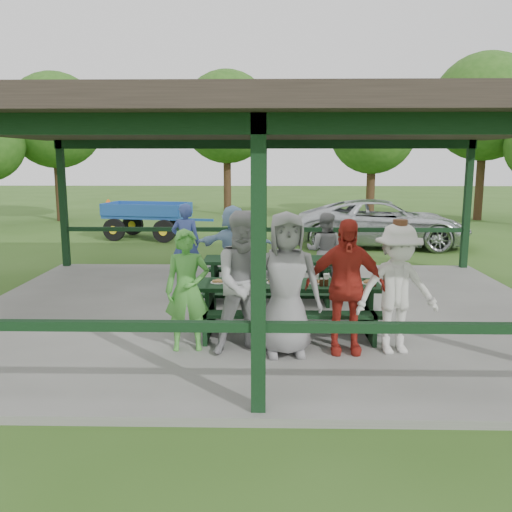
{
  "coord_description": "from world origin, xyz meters",
  "views": [
    {
      "loc": [
        0.08,
        -9.06,
        2.68
      ],
      "look_at": [
        -0.1,
        -0.3,
        1.1
      ],
      "focal_mm": 38.0,
      "sensor_mm": 36.0,
      "label": 1
    }
  ],
  "objects_px": {
    "contestant_grey_left": "(247,283)",
    "spectator_grey": "(325,251)",
    "contestant_red": "(345,286)",
    "pickup_truck": "(383,223)",
    "contestant_green": "(187,290)",
    "contestant_grey_mid": "(286,284)",
    "picnic_table_near": "(288,301)",
    "spectator_blue": "(186,242)",
    "contestant_white_fedora": "(397,289)",
    "spectator_lblue": "(233,246)",
    "farm_trailer": "(148,220)",
    "picnic_table_far": "(269,273)"
  },
  "relations": [
    {
      "from": "picnic_table_near",
      "to": "pickup_truck",
      "type": "relative_size",
      "value": 0.53
    },
    {
      "from": "pickup_truck",
      "to": "spectator_grey",
      "type": "bearing_deg",
      "value": 164.65
    },
    {
      "from": "contestant_grey_mid",
      "to": "contestant_red",
      "type": "height_order",
      "value": "contestant_grey_mid"
    },
    {
      "from": "spectator_lblue",
      "to": "pickup_truck",
      "type": "bearing_deg",
      "value": -120.2
    },
    {
      "from": "contestant_grey_left",
      "to": "picnic_table_far",
      "type": "bearing_deg",
      "value": 67.75
    },
    {
      "from": "contestant_green",
      "to": "pickup_truck",
      "type": "height_order",
      "value": "contestant_green"
    },
    {
      "from": "picnic_table_far",
      "to": "contestant_grey_mid",
      "type": "bearing_deg",
      "value": -85.98
    },
    {
      "from": "contestant_green",
      "to": "contestant_grey_left",
      "type": "relative_size",
      "value": 0.86
    },
    {
      "from": "contestant_grey_mid",
      "to": "spectator_lblue",
      "type": "xyz_separation_m",
      "value": [
        -0.93,
        3.83,
        -0.12
      ]
    },
    {
      "from": "contestant_white_fedora",
      "to": "spectator_grey",
      "type": "height_order",
      "value": "contestant_white_fedora"
    },
    {
      "from": "contestant_red",
      "to": "contestant_grey_mid",
      "type": "bearing_deg",
      "value": -173.7
    },
    {
      "from": "spectator_grey",
      "to": "farm_trailer",
      "type": "xyz_separation_m",
      "value": [
        -5.19,
        7.41,
        -0.22
      ]
    },
    {
      "from": "farm_trailer",
      "to": "pickup_truck",
      "type": "bearing_deg",
      "value": -0.23
    },
    {
      "from": "spectator_grey",
      "to": "contestant_red",
      "type": "bearing_deg",
      "value": 103.19
    },
    {
      "from": "contestant_grey_mid",
      "to": "contestant_red",
      "type": "distance_m",
      "value": 0.8
    },
    {
      "from": "picnic_table_far",
      "to": "contestant_red",
      "type": "distance_m",
      "value": 3.04
    },
    {
      "from": "contestant_green",
      "to": "contestant_grey_mid",
      "type": "distance_m",
      "value": 1.34
    },
    {
      "from": "picnic_table_far",
      "to": "spectator_blue",
      "type": "height_order",
      "value": "spectator_blue"
    },
    {
      "from": "picnic_table_near",
      "to": "pickup_truck",
      "type": "distance_m",
      "value": 9.34
    },
    {
      "from": "spectator_lblue",
      "to": "farm_trailer",
      "type": "relative_size",
      "value": 0.44
    },
    {
      "from": "spectator_blue",
      "to": "contestant_grey_left",
      "type": "bearing_deg",
      "value": 108.96
    },
    {
      "from": "contestant_green",
      "to": "contestant_grey_left",
      "type": "bearing_deg",
      "value": -14.97
    },
    {
      "from": "contestant_grey_left",
      "to": "farm_trailer",
      "type": "xyz_separation_m",
      "value": [
        -3.77,
        11.14,
        -0.41
      ]
    },
    {
      "from": "contestant_green",
      "to": "spectator_lblue",
      "type": "distance_m",
      "value": 3.7
    },
    {
      "from": "picnic_table_near",
      "to": "spectator_lblue",
      "type": "bearing_deg",
      "value": 108.99
    },
    {
      "from": "pickup_truck",
      "to": "contestant_green",
      "type": "bearing_deg",
      "value": 160.83
    },
    {
      "from": "contestant_green",
      "to": "contestant_white_fedora",
      "type": "bearing_deg",
      "value": -8.48
    },
    {
      "from": "spectator_lblue",
      "to": "contestant_green",
      "type": "bearing_deg",
      "value": 89.41
    },
    {
      "from": "contestant_red",
      "to": "spectator_lblue",
      "type": "distance_m",
      "value": 4.11
    },
    {
      "from": "picnic_table_near",
      "to": "contestant_white_fedora",
      "type": "height_order",
      "value": "contestant_white_fedora"
    },
    {
      "from": "contestant_grey_left",
      "to": "spectator_grey",
      "type": "distance_m",
      "value": 3.99
    },
    {
      "from": "contestant_green",
      "to": "contestant_white_fedora",
      "type": "relative_size",
      "value": 0.92
    },
    {
      "from": "contestant_grey_mid",
      "to": "spectator_blue",
      "type": "xyz_separation_m",
      "value": [
        -1.97,
        4.36,
        -0.13
      ]
    },
    {
      "from": "spectator_lblue",
      "to": "farm_trailer",
      "type": "distance_m",
      "value": 8.09
    },
    {
      "from": "picnic_table_far",
      "to": "spectator_lblue",
      "type": "relative_size",
      "value": 1.44
    },
    {
      "from": "contestant_grey_mid",
      "to": "farm_trailer",
      "type": "distance_m",
      "value": 11.98
    },
    {
      "from": "contestant_green",
      "to": "contestant_white_fedora",
      "type": "height_order",
      "value": "contestant_white_fedora"
    },
    {
      "from": "contestant_red",
      "to": "pickup_truck",
      "type": "distance_m",
      "value": 9.94
    },
    {
      "from": "contestant_grey_mid",
      "to": "contestant_red",
      "type": "xyz_separation_m",
      "value": [
        0.79,
        0.1,
        -0.05
      ]
    },
    {
      "from": "spectator_grey",
      "to": "farm_trailer",
      "type": "bearing_deg",
      "value": -40.06
    },
    {
      "from": "farm_trailer",
      "to": "contestant_green",
      "type": "bearing_deg",
      "value": -64.19
    },
    {
      "from": "contestant_white_fedora",
      "to": "spectator_grey",
      "type": "relative_size",
      "value": 1.18
    },
    {
      "from": "spectator_lblue",
      "to": "farm_trailer",
      "type": "xyz_separation_m",
      "value": [
        -3.36,
        7.35,
        -0.29
      ]
    },
    {
      "from": "picnic_table_far",
      "to": "spectator_grey",
      "type": "distance_m",
      "value": 1.42
    },
    {
      "from": "picnic_table_far",
      "to": "contestant_grey_left",
      "type": "xyz_separation_m",
      "value": [
        -0.31,
        -2.9,
        0.49
      ]
    },
    {
      "from": "contestant_red",
      "to": "spectator_blue",
      "type": "height_order",
      "value": "contestant_red"
    },
    {
      "from": "picnic_table_near",
      "to": "contestant_grey_mid",
      "type": "relative_size",
      "value": 1.42
    },
    {
      "from": "contestant_red",
      "to": "spectator_grey",
      "type": "height_order",
      "value": "contestant_red"
    },
    {
      "from": "picnic_table_far",
      "to": "contestant_grey_mid",
      "type": "height_order",
      "value": "contestant_grey_mid"
    },
    {
      "from": "picnic_table_far",
      "to": "contestant_grey_left",
      "type": "bearing_deg",
      "value": -96.15
    }
  ]
}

